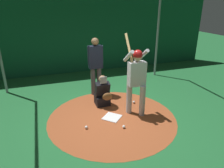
{
  "coord_description": "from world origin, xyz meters",
  "views": [
    {
      "loc": [
        4.51,
        -1.55,
        2.84
      ],
      "look_at": [
        0.0,
        0.0,
        0.95
      ],
      "focal_mm": 33.51,
      "sensor_mm": 36.0,
      "label": 1
    }
  ],
  "objects": [
    {
      "name": "baseball_2",
      "position": [
        0.29,
        -0.75,
        0.04
      ],
      "size": [
        0.07,
        0.07,
        0.07
      ],
      "primitive_type": "sphere",
      "color": "white",
      "rests_on": "dirt_circle"
    },
    {
      "name": "umpire",
      "position": [
        -1.63,
        0.02,
        1.04
      ],
      "size": [
        0.23,
        0.49,
        1.83
      ],
      "color": "#4C4C51",
      "rests_on": "ground"
    },
    {
      "name": "back_wall",
      "position": [
        -4.21,
        0.0,
        1.73
      ],
      "size": [
        0.22,
        11.98,
        3.43
      ],
      "color": "#145133",
      "rests_on": "ground"
    },
    {
      "name": "cage_frame",
      "position": [
        0.0,
        0.0,
        2.3
      ],
      "size": [
        5.46,
        5.67,
        3.37
      ],
      "color": "gray",
      "rests_on": "ground"
    },
    {
      "name": "baseball_0",
      "position": [
        -0.57,
        0.89,
        0.04
      ],
      "size": [
        0.07,
        0.07,
        0.07
      ],
      "primitive_type": "sphere",
      "color": "white",
      "rests_on": "dirt_circle"
    },
    {
      "name": "batter",
      "position": [
        -0.01,
        0.66,
        1.07
      ],
      "size": [
        0.68,
        0.49,
        2.1
      ],
      "color": "#B3B3B7",
      "rests_on": "ground"
    },
    {
      "name": "dirt_circle",
      "position": [
        0.0,
        0.0,
        0.0
      ],
      "size": [
        3.32,
        3.32,
        0.01
      ],
      "primitive_type": "cylinder",
      "color": "#9E4C28",
      "rests_on": "ground"
    },
    {
      "name": "catcher",
      "position": [
        -0.77,
        -0.02,
        0.36
      ],
      "size": [
        0.58,
        0.4,
        0.92
      ],
      "color": "black",
      "rests_on": "ground"
    },
    {
      "name": "ground_plane",
      "position": [
        0.0,
        0.0,
        0.0
      ],
      "size": [
        27.98,
        27.98,
        0.0
      ],
      "primitive_type": "plane",
      "color": "#216633"
    },
    {
      "name": "home_plate",
      "position": [
        0.0,
        0.0,
        0.01
      ],
      "size": [
        0.59,
        0.59,
        0.01
      ],
      "primitive_type": "cube",
      "rotation": [
        0.0,
        0.0,
        0.79
      ],
      "color": "white",
      "rests_on": "dirt_circle"
    },
    {
      "name": "baseball_1",
      "position": [
        0.56,
        0.11,
        0.04
      ],
      "size": [
        0.07,
        0.07,
        0.07
      ],
      "primitive_type": "sphere",
      "color": "white",
      "rests_on": "dirt_circle"
    }
  ]
}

